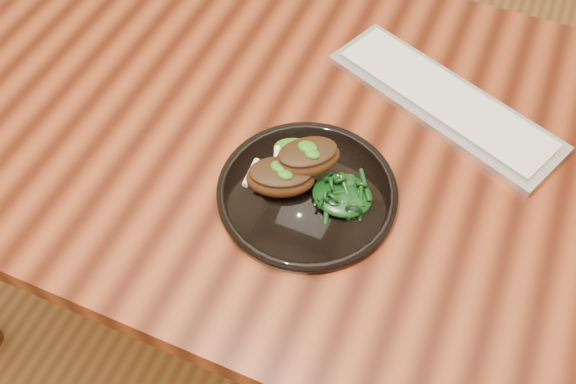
# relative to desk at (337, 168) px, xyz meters

# --- Properties ---
(desk) EXTENTS (1.60, 0.80, 0.75)m
(desk) POSITION_rel_desk_xyz_m (0.00, 0.00, 0.00)
(desk) COLOR black
(desk) RESTS_ON ground
(plate) EXTENTS (0.26, 0.26, 0.02)m
(plate) POSITION_rel_desk_xyz_m (-0.00, -0.13, 0.09)
(plate) COLOR black
(plate) RESTS_ON desk
(lamb_chop_front) EXTENTS (0.11, 0.09, 0.04)m
(lamb_chop_front) POSITION_rel_desk_xyz_m (-0.04, -0.14, 0.12)
(lamb_chop_front) COLOR #3E1F0B
(lamb_chop_front) RESTS_ON plate
(lamb_chop_back) EXTENTS (0.11, 0.11, 0.04)m
(lamb_chop_back) POSITION_rel_desk_xyz_m (-0.01, -0.10, 0.14)
(lamb_chop_back) COLOR #3E1F0B
(lamb_chop_back) RESTS_ON plate
(herb_smear) EXTENTS (0.09, 0.06, 0.01)m
(herb_smear) POSITION_rel_desk_xyz_m (-0.04, -0.07, 0.10)
(herb_smear) COLOR #154B08
(herb_smear) RESTS_ON plate
(greens_heap) EXTENTS (0.09, 0.08, 0.03)m
(greens_heap) POSITION_rel_desk_xyz_m (0.05, -0.12, 0.11)
(greens_heap) COLOR black
(greens_heap) RESTS_ON plate
(keyboard) EXTENTS (0.41, 0.26, 0.02)m
(keyboard) POSITION_rel_desk_xyz_m (0.13, 0.12, 0.09)
(keyboard) COLOR silver
(keyboard) RESTS_ON desk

